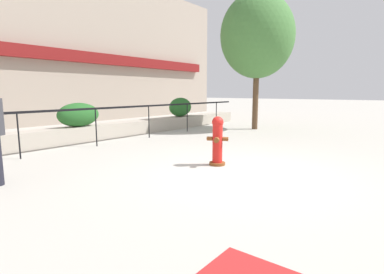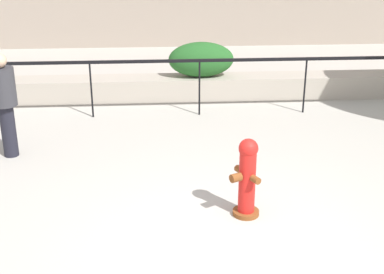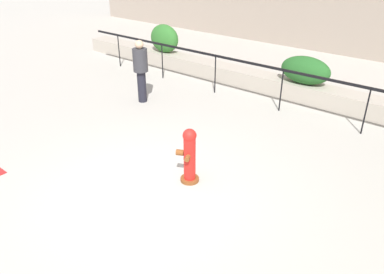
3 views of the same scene
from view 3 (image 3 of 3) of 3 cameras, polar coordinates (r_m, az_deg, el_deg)
name	(u,v)px [view 3 (image 3 of 3)]	position (r m, az deg, el deg)	size (l,w,h in m)	color
ground_plane	(148,194)	(6.80, -6.74, -8.68)	(120.00, 120.00, 0.00)	#B2ADA3
planter_wall_low	(298,91)	(11.17, 15.87, 6.80)	(18.00, 0.70, 0.50)	#ADA393
fence_railing_segment	(283,74)	(9.98, 13.71, 9.31)	(15.00, 0.05, 1.15)	black
hedge_bush_0	(164,38)	(13.77, -4.22, 14.75)	(1.19, 0.66, 0.98)	#2D6B28
hedge_bush_1	(305,70)	(10.93, 16.89, 9.72)	(1.42, 0.70, 0.76)	#235B23
fire_hydrant	(189,155)	(6.83, -0.40, -2.79)	(0.48, 0.47, 1.08)	brown
pedestrian	(141,67)	(10.44, -7.83, 10.46)	(0.51, 0.51, 1.73)	black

